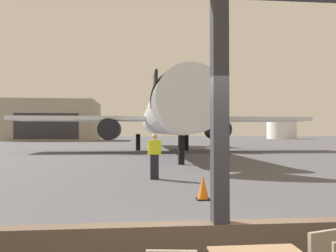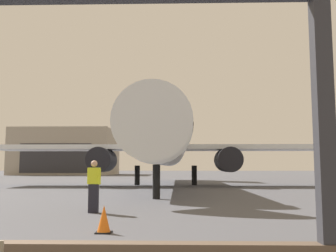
{
  "view_description": "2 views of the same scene",
  "coord_description": "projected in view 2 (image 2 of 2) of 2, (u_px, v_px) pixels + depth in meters",
  "views": [
    {
      "loc": [
        -1.03,
        -4.04,
        1.79
      ],
      "look_at": [
        0.52,
        12.56,
        2.12
      ],
      "focal_mm": 34.77,
      "sensor_mm": 36.0,
      "label": 1
    },
    {
      "loc": [
        2.43,
        -4.5,
        1.52
      ],
      "look_at": [
        2.06,
        10.02,
        3.07
      ],
      "focal_mm": 41.15,
      "sensor_mm": 36.0,
      "label": 2
    }
  ],
  "objects": [
    {
      "name": "ground_crew_worker",
      "position": [
        94.0,
        185.0,
        12.89
      ],
      "size": [
        0.51,
        0.32,
        1.74
      ],
      "color": "black",
      "rests_on": "ground"
    },
    {
      "name": "distant_hangar",
      "position": [
        68.0,
        152.0,
        76.93
      ],
      "size": [
        18.51,
        15.26,
        8.85
      ],
      "color": "#9E9384",
      "rests_on": "ground"
    },
    {
      "name": "ground_plane",
      "position": [
        157.0,
        180.0,
        44.14
      ],
      "size": [
        220.0,
        220.0,
        0.0
      ],
      "primitive_type": "plane",
      "color": "#4C4C51"
    },
    {
      "name": "traffic_cone",
      "position": [
        104.0,
        220.0,
        8.91
      ],
      "size": [
        0.36,
        0.36,
        0.63
      ],
      "color": "orange",
      "rests_on": "ground"
    },
    {
      "name": "airplane",
      "position": [
        165.0,
        144.0,
        30.89
      ],
      "size": [
        27.71,
        32.25,
        10.11
      ],
      "color": "silver",
      "rests_on": "ground"
    }
  ]
}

